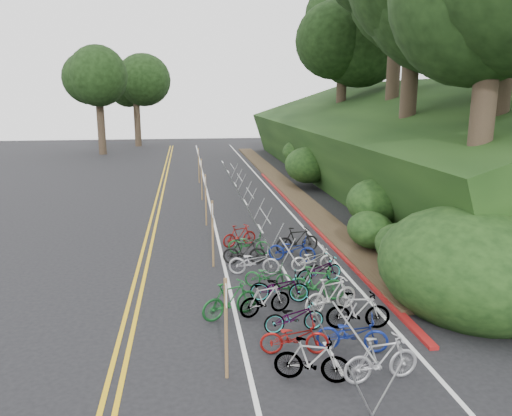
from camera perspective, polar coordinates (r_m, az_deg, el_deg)
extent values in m
plane|color=black|center=(14.03, -6.22, -13.56)|extent=(120.00, 120.00, 0.00)
cube|color=gold|center=(23.49, -12.30, -2.79)|extent=(0.12, 80.00, 0.01)
cube|color=gold|center=(23.47, -11.57, -2.77)|extent=(0.12, 80.00, 0.01)
cube|color=silver|center=(23.45, -4.60, -2.55)|extent=(0.12, 80.00, 0.01)
cube|color=silver|center=(24.05, 5.44, -2.18)|extent=(0.12, 80.00, 0.01)
cube|color=silver|center=(12.73, 8.83, -16.58)|extent=(0.10, 1.60, 0.01)
cube|color=silver|center=(18.02, 3.32, -7.35)|extent=(0.10, 1.60, 0.01)
cube|color=silver|center=(23.66, 0.48, -2.37)|extent=(0.10, 1.60, 0.01)
cube|color=silver|center=(29.44, -1.24, 0.68)|extent=(0.10, 1.60, 0.01)
cube|color=silver|center=(35.29, -2.39, 2.72)|extent=(0.10, 1.60, 0.01)
cube|color=silver|center=(41.18, -3.22, 4.18)|extent=(0.10, 1.60, 0.01)
cube|color=silver|center=(47.11, -3.84, 5.27)|extent=(0.10, 1.60, 0.01)
cube|color=maroon|center=(26.03, 5.50, -0.91)|extent=(0.25, 28.00, 0.10)
cube|color=black|center=(37.37, 13.77, 7.26)|extent=(12.32, 44.00, 9.11)
cube|color=#382819|center=(35.74, 2.88, 2.97)|extent=(1.40, 44.00, 0.16)
ellipsoid|color=#284C19|center=(18.04, 16.92, -4.42)|extent=(2.00, 2.80, 1.60)
ellipsoid|color=#284C19|center=(22.66, 13.60, 0.60)|extent=(2.60, 3.64, 2.08)
ellipsoid|color=#284C19|center=(28.53, 11.52, 4.08)|extent=(2.20, 3.08, 1.76)
ellipsoid|color=#284C19|center=(33.88, 5.88, 4.90)|extent=(3.00, 4.20, 2.40)
ellipsoid|color=#284C19|center=(39.81, 4.81, 6.35)|extent=(2.40, 3.36, 1.92)
ellipsoid|color=#284C19|center=(43.91, 5.34, 7.85)|extent=(2.80, 3.92, 2.24)
ellipsoid|color=#284C19|center=(20.65, 12.94, -2.41)|extent=(1.80, 2.52, 1.44)
ellipsoid|color=#284C19|center=(32.46, 10.57, 6.25)|extent=(3.20, 4.48, 2.56)
ellipsoid|color=black|center=(16.27, 23.22, -6.18)|extent=(5.28, 6.16, 3.52)
cylinder|color=#2D2319|center=(18.53, 24.01, 4.69)|extent=(0.79, 0.79, 5.49)
ellipsoid|color=black|center=(18.58, 25.50, 20.09)|extent=(7.50, 7.50, 7.13)
cylinder|color=#2D2319|center=(22.26, 26.02, 11.48)|extent=(0.86, 0.86, 6.75)
cylinder|color=#2D2319|center=(27.04, 16.97, 11.15)|extent=(0.84, 0.84, 6.33)
cylinder|color=#2D2319|center=(35.37, 15.34, 13.35)|extent=(0.88, 0.88, 7.18)
cylinder|color=#2D2319|center=(42.54, 9.69, 12.07)|extent=(0.82, 0.82, 5.91)
ellipsoid|color=black|center=(42.81, 9.97, 19.21)|extent=(7.88, 7.88, 7.49)
cylinder|color=#2D2319|center=(50.92, 9.72, 13.44)|extent=(0.86, 0.86, 6.75)
ellipsoid|color=black|center=(51.37, 10.00, 20.36)|extent=(9.38, 9.38, 8.91)
cylinder|color=#2D2319|center=(55.37, -17.26, 8.71)|extent=(0.79, 0.79, 5.49)
ellipsoid|color=black|center=(55.28, -17.62, 13.88)|extent=(7.50, 7.50, 7.13)
cylinder|color=#2D2319|center=(62.94, -13.39, 9.18)|extent=(0.77, 0.77, 5.07)
ellipsoid|color=black|center=(62.84, -13.61, 13.28)|extent=(6.57, 6.57, 6.24)
cylinder|color=gray|center=(11.37, 10.94, -13.42)|extent=(0.05, 2.91, 0.05)
cylinder|color=gray|center=(10.48, 11.76, -19.81)|extent=(0.62, 0.04, 1.22)
cylinder|color=gray|center=(10.66, 14.77, -19.35)|extent=(0.62, 0.04, 1.22)
cylinder|color=gray|center=(12.72, 7.58, -13.41)|extent=(0.62, 0.04, 1.22)
cylinder|color=gray|center=(12.88, 10.04, -13.17)|extent=(0.62, 0.04, 1.22)
cylinder|color=gray|center=(16.70, 3.71, -4.85)|extent=(0.05, 3.00, 0.05)
cylinder|color=gray|center=(15.55, 3.70, -8.47)|extent=(0.58, 0.04, 1.13)
cylinder|color=gray|center=(15.67, 5.73, -8.34)|extent=(0.58, 0.04, 1.13)
cylinder|color=gray|center=(18.14, 1.91, -5.29)|extent=(0.58, 0.04, 1.13)
cylinder|color=gray|center=(18.24, 3.66, -5.20)|extent=(0.58, 0.04, 1.13)
cylinder|color=gray|center=(21.44, 1.01, -0.82)|extent=(0.05, 3.00, 0.05)
cylinder|color=gray|center=(20.21, 0.84, -3.36)|extent=(0.58, 0.04, 1.13)
cylinder|color=gray|center=(20.30, 2.41, -3.30)|extent=(0.58, 0.04, 1.13)
cylinder|color=gray|center=(22.88, -0.23, -1.42)|extent=(0.58, 0.04, 1.13)
cylinder|color=gray|center=(22.96, 1.15, -1.37)|extent=(0.58, 0.04, 1.13)
cylinder|color=gray|center=(26.28, -0.69, 1.74)|extent=(0.05, 3.00, 0.05)
cylinder|color=gray|center=(25.00, -0.92, -0.18)|extent=(0.58, 0.04, 1.13)
cylinder|color=gray|center=(25.08, 0.35, -0.14)|extent=(0.58, 0.04, 1.13)
cylinder|color=gray|center=(27.72, -1.63, 1.11)|extent=(0.58, 0.04, 1.13)
cylinder|color=gray|center=(27.79, -0.49, 1.15)|extent=(0.58, 0.04, 1.13)
cylinder|color=gray|center=(31.16, -1.87, 3.50)|extent=(0.05, 3.00, 0.05)
cylinder|color=gray|center=(29.86, -2.11, 1.97)|extent=(0.58, 0.04, 1.13)
cylinder|color=gray|center=(29.93, -1.04, 2.00)|extent=(0.58, 0.04, 1.13)
cylinder|color=gray|center=(32.60, -2.62, 2.89)|extent=(0.58, 0.04, 1.13)
cylinder|color=gray|center=(32.66, -1.64, 2.91)|extent=(0.58, 0.04, 1.13)
cylinder|color=gray|center=(36.08, -2.73, 4.78)|extent=(0.05, 3.00, 0.05)
cylinder|color=gray|center=(34.76, -2.96, 3.51)|extent=(0.58, 0.04, 1.13)
cylinder|color=gray|center=(34.82, -2.04, 3.54)|extent=(0.58, 0.04, 1.13)
cylinder|color=gray|center=(37.52, -3.35, 4.20)|extent=(0.58, 0.04, 1.13)
cylinder|color=gray|center=(37.57, -2.49, 4.22)|extent=(0.58, 0.04, 1.13)
cylinder|color=brown|center=(11.31, -3.43, -13.64)|extent=(0.08, 0.08, 2.37)
cube|color=silver|center=(10.96, -3.49, -9.72)|extent=(0.02, 0.40, 0.50)
cylinder|color=brown|center=(18.28, -4.96, -2.97)|extent=(0.08, 0.08, 2.50)
cube|color=silver|center=(18.06, -5.02, -0.22)|extent=(0.02, 0.40, 0.50)
cylinder|color=brown|center=(24.11, -5.75, 0.90)|extent=(0.08, 0.08, 2.50)
cube|color=silver|center=(23.94, -5.80, 3.01)|extent=(0.02, 0.40, 0.50)
cylinder|color=brown|center=(30.00, -6.23, 3.26)|extent=(0.08, 0.08, 2.50)
cube|color=silver|center=(29.86, -6.27, 4.96)|extent=(0.02, 0.40, 0.50)
cylinder|color=brown|center=(35.93, -6.56, 4.84)|extent=(0.08, 0.08, 2.50)
cube|color=silver|center=(35.81, -6.59, 6.26)|extent=(0.02, 0.40, 0.50)
imported|color=#144C1E|center=(14.41, -2.97, -10.41)|extent=(1.19, 1.84, 1.08)
imported|color=slate|center=(11.56, 6.43, -16.85)|extent=(1.00, 1.77, 1.03)
imported|color=#9E9EA3|center=(11.80, 14.13, -16.37)|extent=(0.72, 1.85, 1.08)
imported|color=maroon|center=(12.60, 4.41, -14.49)|extent=(0.80, 1.75, 0.89)
imported|color=navy|center=(12.92, 10.94, -13.88)|extent=(1.09, 1.87, 0.93)
imported|color=slate|center=(13.66, 4.37, -12.25)|extent=(0.73, 1.71, 0.87)
imported|color=slate|center=(14.02, 11.59, -11.41)|extent=(0.70, 1.79, 1.05)
imported|color=slate|center=(14.56, 1.07, -10.37)|extent=(0.92, 1.67, 0.96)
imported|color=beige|center=(14.88, 8.56, -9.78)|extent=(1.05, 1.85, 1.07)
imported|color=slate|center=(15.46, 2.69, -8.99)|extent=(0.94, 1.89, 0.95)
imported|color=#144C1E|center=(15.69, 6.92, -8.51)|extent=(0.96, 1.84, 1.07)
imported|color=#144C1E|center=(16.49, 1.43, -7.75)|extent=(1.06, 1.69, 0.84)
imported|color=slate|center=(16.95, 7.21, -7.09)|extent=(1.19, 1.89, 0.94)
imported|color=#9E9EA3|center=(17.66, -0.21, -6.13)|extent=(0.97, 1.89, 0.95)
imported|color=beige|center=(18.18, 6.52, -5.81)|extent=(0.72, 1.69, 0.86)
imported|color=black|center=(18.73, -1.36, -4.98)|extent=(0.63, 1.65, 0.97)
imported|color=navy|center=(19.04, 4.15, -4.73)|extent=(1.26, 1.93, 0.96)
imported|color=#144C1E|center=(19.84, -0.81, -4.08)|extent=(1.01, 1.78, 0.88)
imported|color=black|center=(20.04, 4.73, -3.67)|extent=(0.73, 1.84, 1.07)
imported|color=maroon|center=(20.87, -1.91, -3.16)|extent=(0.98, 1.59, 0.93)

